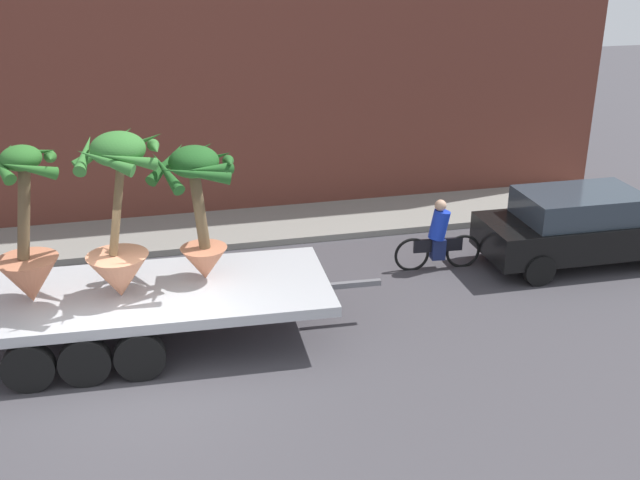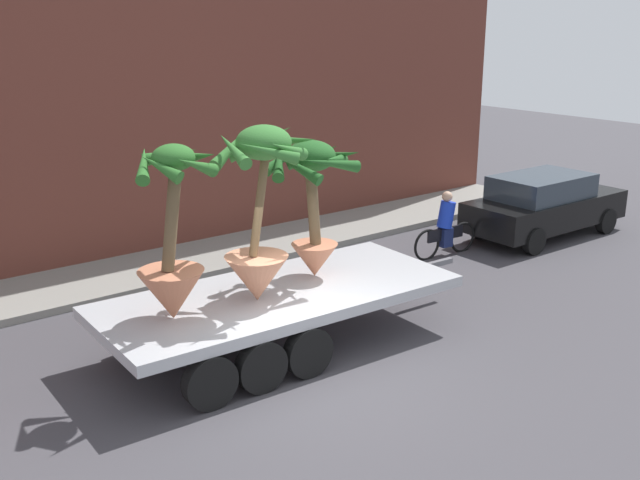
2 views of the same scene
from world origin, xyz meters
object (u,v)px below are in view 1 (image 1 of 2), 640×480
(potted_palm_middle, at_px, (28,244))
(parked_car, at_px, (584,226))
(cyclist, at_px, (438,238))
(flatbed_trailer, at_px, (139,301))
(potted_palm_rear, at_px, (119,220))
(potted_palm_front, at_px, (198,202))

(potted_palm_middle, distance_m, parked_car, 10.86)
(cyclist, relative_size, parked_car, 0.41)
(potted_palm_middle, height_order, parked_car, potted_palm_middle)
(flatbed_trailer, xyz_separation_m, potted_palm_middle, (-1.61, -0.00, 1.20))
(flatbed_trailer, relative_size, cyclist, 3.80)
(potted_palm_rear, relative_size, potted_palm_middle, 1.06)
(potted_palm_rear, bearing_deg, potted_palm_middle, 174.66)
(cyclist, bearing_deg, potted_palm_front, -163.53)
(flatbed_trailer, xyz_separation_m, parked_car, (9.12, 1.24, 0.05))
(potted_palm_rear, xyz_separation_m, parked_car, (9.29, 1.38, -1.49))
(potted_palm_front, bearing_deg, parked_car, 7.34)
(potted_palm_middle, distance_m, cyclist, 7.95)
(parked_car, bearing_deg, potted_palm_front, -172.66)
(potted_palm_rear, height_order, cyclist, potted_palm_rear)
(potted_palm_middle, xyz_separation_m, potted_palm_front, (2.72, 0.21, 0.42))
(flatbed_trailer, bearing_deg, cyclist, 15.41)
(potted_palm_middle, bearing_deg, cyclist, 12.31)
(cyclist, bearing_deg, potted_palm_middle, -167.69)
(flatbed_trailer, relative_size, potted_palm_rear, 2.54)
(potted_palm_rear, distance_m, potted_palm_middle, 1.48)
(flatbed_trailer, height_order, potted_palm_rear, potted_palm_rear)
(flatbed_trailer, distance_m, cyclist, 6.28)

